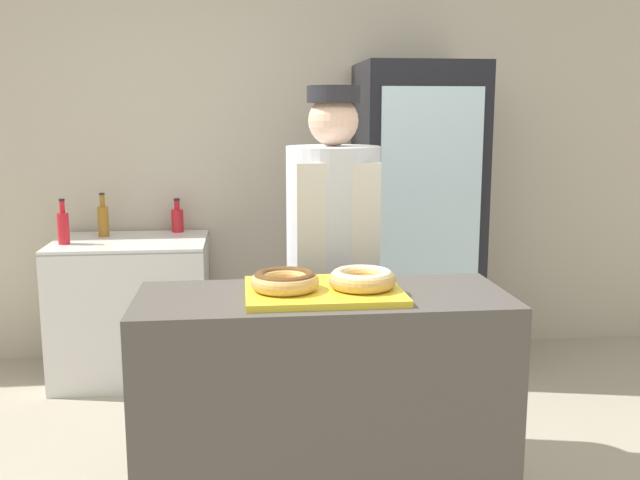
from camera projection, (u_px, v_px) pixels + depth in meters
wall_back at (285, 146)px, 4.56m from camera, size 8.00×0.06×2.70m
display_counter at (323, 414)px, 2.63m from camera, size 1.33×0.54×0.91m
serving_tray at (323, 291)px, 2.55m from camera, size 0.55×0.44×0.02m
donut_chocolate_glaze at (285, 280)px, 2.50m from camera, size 0.24×0.24×0.07m
donut_light_glaze at (362, 278)px, 2.53m from camera, size 0.24×0.24×0.07m
brownie_back_left at (287, 275)px, 2.68m from camera, size 0.09×0.09×0.03m
brownie_back_right at (350, 273)px, 2.70m from camera, size 0.09×0.09×0.03m
baker_person at (333, 268)px, 3.18m from camera, size 0.41×0.41×1.67m
beverage_fridge at (416, 219)px, 4.32m from camera, size 0.70×0.68×1.85m
chest_freezer at (133, 308)px, 4.23m from camera, size 0.88×0.67×0.82m
bottle_red at (63, 227)px, 4.01m from camera, size 0.06×0.06×0.26m
bottle_amber at (103, 220)px, 4.27m from camera, size 0.06×0.06×0.26m
bottle_red_b at (177, 219)px, 4.43m from camera, size 0.07×0.07×0.21m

